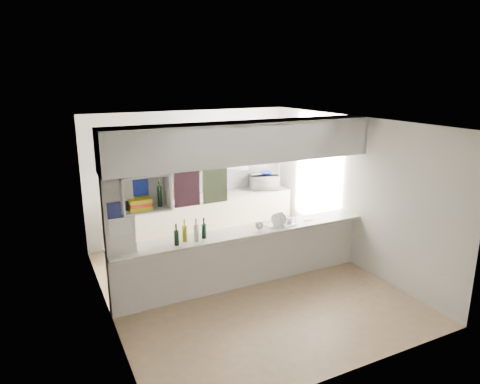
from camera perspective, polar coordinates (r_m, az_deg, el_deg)
floor at (r=7.04m, az=0.65°, el=-12.20°), size 4.80×4.80×0.00m
ceiling at (r=6.28m, az=0.72°, el=9.36°), size 4.80×4.80×0.00m
wall_back at (r=8.68m, az=-6.54°, el=2.18°), size 4.20×0.00×4.20m
wall_left at (r=5.94m, az=-17.74°, el=-4.60°), size 0.00×4.80×4.80m
wall_right at (r=7.69m, az=14.76°, el=0.08°), size 0.00×4.80×4.80m
servery_partition at (r=6.37m, az=-0.70°, el=0.84°), size 4.20×0.50×2.60m
cubby_shelf at (r=5.85m, az=-12.82°, el=-0.33°), size 0.65×0.35×0.50m
kitchen_run at (r=8.61m, az=-4.84°, el=-1.14°), size 3.60×0.63×2.24m
microwave at (r=9.08m, az=3.23°, el=1.38°), size 0.64×0.51×0.31m
bowl at (r=9.03m, az=3.54°, el=2.51°), size 0.24×0.24×0.06m
dish_rack at (r=6.89m, az=5.40°, el=-3.75°), size 0.49×0.42×0.22m
cup at (r=6.69m, az=2.59°, el=-4.52°), size 0.13×0.13×0.10m
wine_bottles at (r=6.24m, az=-6.61°, el=-5.51°), size 0.52×0.15×0.35m
plastic_tubs at (r=7.10m, az=6.64°, el=-3.70°), size 0.49×0.17×0.07m
utensil_jar at (r=8.49m, az=-6.50°, el=-0.24°), size 0.11×0.11×0.15m
knife_block at (r=8.41m, az=-8.81°, el=-0.27°), size 0.11×0.09×0.21m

